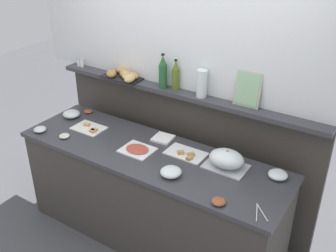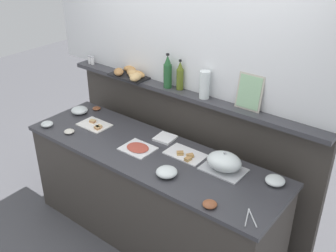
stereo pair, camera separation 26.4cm
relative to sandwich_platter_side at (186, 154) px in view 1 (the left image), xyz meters
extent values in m
plane|color=#4C4C51|center=(-0.27, 0.46, -0.93)|extent=(12.00, 12.00, 0.00)
cube|color=#3D3833|center=(-0.27, -0.14, -0.49)|extent=(2.37, 0.70, 0.89)
cube|color=#38383D|center=(-0.27, -0.14, -0.03)|extent=(2.41, 0.74, 0.03)
cube|color=#3D3833|center=(-0.27, 0.41, -0.29)|extent=(2.66, 0.08, 1.28)
cube|color=#38383D|center=(-0.27, 0.36, 0.37)|extent=(2.66, 0.22, 0.04)
cube|color=silver|center=(-0.27, 0.43, 1.03)|extent=(3.26, 0.08, 1.28)
cube|color=white|center=(-0.01, 0.01, 0.00)|extent=(0.34, 0.21, 0.01)
cube|color=#B7844C|center=(0.05, -0.01, 0.01)|extent=(0.06, 0.07, 0.01)
cube|color=#E5C666|center=(0.05, -0.01, 0.01)|extent=(0.06, 0.07, 0.01)
cube|color=#B7844C|center=(0.05, -0.01, 0.02)|extent=(0.06, 0.07, 0.01)
cube|color=#B7844C|center=(-0.04, -0.03, 0.01)|extent=(0.07, 0.07, 0.01)
cube|color=#E5C666|center=(-0.04, -0.03, 0.01)|extent=(0.07, 0.07, 0.01)
cube|color=#B7844C|center=(-0.04, -0.03, 0.02)|extent=(0.07, 0.07, 0.01)
cube|color=#B7844C|center=(0.07, -0.06, 0.01)|extent=(0.04, 0.06, 0.01)
cube|color=#E5C666|center=(0.07, -0.06, 0.01)|extent=(0.04, 0.06, 0.01)
cube|color=#B7844C|center=(0.07, -0.06, 0.02)|extent=(0.04, 0.06, 0.01)
cube|color=white|center=(-1.00, -0.10, 0.00)|extent=(0.30, 0.21, 0.01)
cube|color=tan|center=(-0.91, -0.15, 0.01)|extent=(0.06, 0.05, 0.01)
cube|color=#D1664C|center=(-0.91, -0.15, 0.01)|extent=(0.06, 0.05, 0.01)
cube|color=tan|center=(-0.91, -0.15, 0.02)|extent=(0.06, 0.05, 0.01)
cube|color=tan|center=(-0.91, -0.13, 0.01)|extent=(0.05, 0.06, 0.01)
cube|color=#D1664C|center=(-0.91, -0.13, 0.01)|extent=(0.05, 0.06, 0.01)
cube|color=tan|center=(-0.91, -0.13, 0.02)|extent=(0.05, 0.06, 0.01)
cube|color=tan|center=(-1.04, -0.08, 0.01)|extent=(0.06, 0.05, 0.01)
cube|color=#D1664C|center=(-1.04, -0.08, 0.01)|extent=(0.06, 0.05, 0.01)
cube|color=tan|center=(-1.04, -0.08, 0.02)|extent=(0.06, 0.05, 0.01)
cube|color=white|center=(-0.38, -0.17, 0.00)|extent=(0.28, 0.23, 0.01)
ellipsoid|color=#B24738|center=(-0.38, -0.17, 0.01)|extent=(0.21, 0.16, 0.01)
cube|color=#B7BABF|center=(0.36, 0.01, 0.00)|extent=(0.34, 0.24, 0.01)
ellipsoid|color=silver|center=(0.36, 0.01, 0.07)|extent=(0.28, 0.23, 0.14)
sphere|color=#B7BABF|center=(0.36, 0.01, 0.15)|extent=(0.02, 0.02, 0.02)
ellipsoid|color=silver|center=(0.06, -0.33, 0.02)|extent=(0.17, 0.17, 0.07)
ellipsoid|color=#E5CC66|center=(0.06, -0.33, 0.01)|extent=(0.13, 0.13, 0.04)
ellipsoid|color=silver|center=(0.76, 0.09, 0.02)|extent=(0.15, 0.15, 0.06)
ellipsoid|color=#E5CC66|center=(0.76, 0.09, 0.01)|extent=(0.12, 0.12, 0.04)
ellipsoid|color=silver|center=(-1.32, -0.01, 0.02)|extent=(0.17, 0.17, 0.07)
ellipsoid|color=#E5CC66|center=(-1.32, -0.01, 0.01)|extent=(0.13, 0.13, 0.04)
ellipsoid|color=silver|center=(-1.34, -0.39, 0.01)|extent=(0.12, 0.12, 0.05)
ellipsoid|color=#BF4C3F|center=(-1.34, -0.39, 0.01)|extent=(0.09, 0.09, 0.03)
ellipsoid|color=brown|center=(0.52, -0.43, 0.01)|extent=(0.10, 0.10, 0.04)
ellipsoid|color=silver|center=(-1.07, -0.35, 0.01)|extent=(0.09, 0.09, 0.03)
ellipsoid|color=brown|center=(-1.24, 0.15, 0.01)|extent=(0.09, 0.09, 0.03)
cylinder|color=#B7BABF|center=(0.81, -0.36, 0.00)|extent=(0.13, 0.14, 0.01)
cylinder|color=#B7BABF|center=(0.78, -0.38, 0.00)|extent=(0.07, 0.17, 0.01)
sphere|color=#B7BABF|center=(0.75, -0.30, 0.00)|extent=(0.01, 0.01, 0.01)
cube|color=white|center=(-0.31, 0.11, 0.00)|extent=(0.18, 0.18, 0.02)
cylinder|color=#56661E|center=(-0.33, 0.35, 0.48)|extent=(0.06, 0.06, 0.19)
cone|color=#56661E|center=(-0.33, 0.35, 0.61)|extent=(0.05, 0.05, 0.07)
cylinder|color=black|center=(-0.33, 0.35, 0.66)|extent=(0.03, 0.03, 0.02)
cylinder|color=#23562D|center=(-0.44, 0.32, 0.50)|extent=(0.08, 0.08, 0.22)
cone|color=#23562D|center=(-0.44, 0.32, 0.65)|extent=(0.06, 0.06, 0.08)
cylinder|color=black|center=(-0.44, 0.32, 0.70)|extent=(0.03, 0.03, 0.02)
cylinder|color=white|center=(-1.49, 0.33, 0.43)|extent=(0.03, 0.03, 0.08)
cylinder|color=#B7BABF|center=(-1.49, 0.33, 0.47)|extent=(0.03, 0.03, 0.01)
cylinder|color=white|center=(-1.45, 0.33, 0.43)|extent=(0.03, 0.03, 0.08)
cylinder|color=#B7BABF|center=(-1.45, 0.33, 0.47)|extent=(0.03, 0.03, 0.01)
cube|color=black|center=(-0.90, 0.33, 0.40)|extent=(0.40, 0.26, 0.02)
ellipsoid|color=tan|center=(-0.79, 0.29, 0.43)|extent=(0.17, 0.15, 0.05)
ellipsoid|color=#B7844C|center=(-0.79, 0.31, 0.44)|extent=(0.16, 0.10, 0.07)
ellipsoid|color=#B7844C|center=(-0.88, 0.32, 0.43)|extent=(0.15, 0.15, 0.06)
ellipsoid|color=tan|center=(-0.76, 0.24, 0.44)|extent=(0.14, 0.18, 0.07)
ellipsoid|color=#AD7A47|center=(-0.99, 0.25, 0.44)|extent=(0.16, 0.16, 0.07)
ellipsoid|color=tan|center=(-0.84, 0.30, 0.44)|extent=(0.16, 0.14, 0.07)
ellipsoid|color=#B7844C|center=(-0.96, 0.38, 0.43)|extent=(0.16, 0.13, 0.06)
cube|color=#B2AD9E|center=(0.34, 0.37, 0.53)|extent=(0.22, 0.06, 0.29)
cube|color=#8CB78C|center=(0.34, 0.36, 0.53)|extent=(0.19, 0.05, 0.26)
cylinder|color=silver|center=(-0.05, 0.33, 0.51)|extent=(0.09, 0.09, 0.24)
camera|label=1|loc=(1.42, -2.46, 1.77)|focal=42.57mm
camera|label=2|loc=(1.63, -2.31, 1.77)|focal=42.57mm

